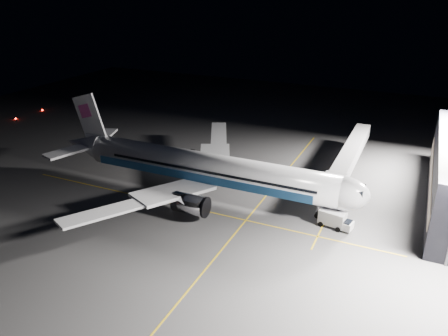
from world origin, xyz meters
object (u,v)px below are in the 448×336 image
airliner (203,168)px  safety_cone_a (217,177)px  jet_bridge (349,157)px  safety_cone_b (258,178)px  safety_cone_c (198,165)px  service_truck (335,219)px  baggage_tug (192,154)px

airliner → safety_cone_a: bearing=95.4°
jet_bridge → safety_cone_b: (-16.00, -7.98, -4.29)m
safety_cone_b → safety_cone_c: (-14.00, 1.06, 0.02)m
service_truck → safety_cone_b: size_ratio=9.87×
airliner → baggage_tug: size_ratio=22.33×
service_truck → safety_cone_b: bearing=156.3°
service_truck → baggage_tug: 39.16m
airliner → baggage_tug: (-10.41, 14.89, -4.29)m
baggage_tug → safety_cone_b: bearing=-10.5°
safety_cone_b → airliner: bearing=-125.1°
baggage_tug → airliner: bearing=-50.2°
baggage_tug → safety_cone_c: size_ratio=4.55×
safety_cone_b → safety_cone_c: bearing=175.7°
jet_bridge → safety_cone_c: jet_bridge is taller
safety_cone_a → safety_cone_c: (-6.23, 3.83, -0.02)m
service_truck → safety_cone_b: service_truck is taller
jet_bridge → service_truck: bearing=-84.9°
airliner → safety_cone_c: (-6.92, 11.13, -4.86)m
safety_cone_b → jet_bridge: bearing=26.5°
airliner → jet_bridge: size_ratio=1.79×
jet_bridge → service_truck: jet_bridge is taller
baggage_tug → safety_cone_c: baggage_tug is taller
safety_cone_c → airliner: bearing=-58.1°
airliner → service_truck: (24.87, -2.09, -3.69)m
service_truck → baggage_tug: bearing=165.0°
airliner → service_truck: size_ratio=10.85×
baggage_tug → safety_cone_b: baggage_tug is taller
baggage_tug → safety_cone_b: 18.15m
airliner → safety_cone_a: (-0.69, 7.30, -4.84)m
safety_cone_a → safety_cone_c: safety_cone_a is taller
safety_cone_a → safety_cone_b: size_ratio=1.13×
safety_cone_a → baggage_tug: bearing=142.0°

